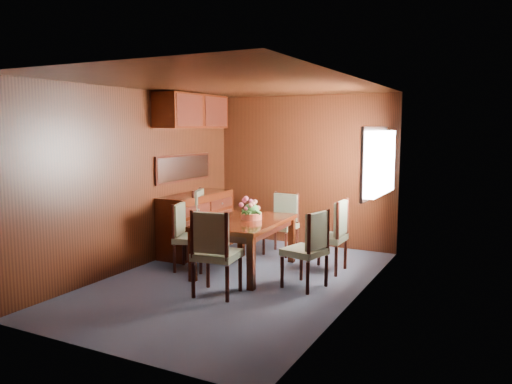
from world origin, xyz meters
The scene contains 11 objects.
ground centered at (0.00, 0.00, 0.00)m, with size 4.50×4.50×0.00m, color #353849.
room_shell centered at (-0.10, 0.33, 1.63)m, with size 3.06×4.52×2.41m.
sideboard centered at (-1.25, 1.00, 0.45)m, with size 0.48×1.40×0.90m, color black.
dining_table centered at (-0.10, 0.44, 0.59)m, with size 0.98×1.51×0.69m.
chair_left_near centered at (-0.84, 0.15, 0.50)m, with size 0.52×0.53×0.90m.
chair_left_far centered at (-0.99, 0.85, 0.56)m, with size 0.59×0.60×1.00m.
chair_right_near centered at (0.91, 0.15, 0.52)m, with size 0.52×0.53×0.94m.
chair_right_far centered at (0.93, 0.94, 0.53)m, with size 0.44×0.46×0.96m.
chair_head centered at (0.07, -0.61, 0.55)m, with size 0.53×0.51×0.99m.
chair_foot centered at (-0.06, 1.55, 0.51)m, with size 0.46×0.44×0.91m.
flower_centerpiece centered at (-0.05, 0.52, 0.83)m, with size 0.30×0.30×0.30m.
Camera 1 is at (2.97, -5.22, 1.89)m, focal length 35.00 mm.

